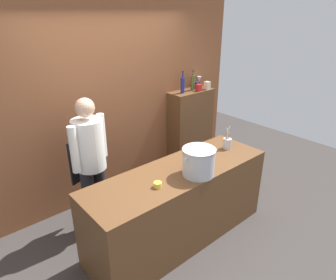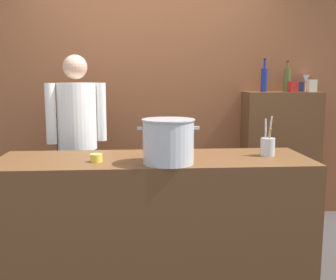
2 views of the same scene
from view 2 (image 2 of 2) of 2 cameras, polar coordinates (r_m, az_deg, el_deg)
ground_plane at (r=3.16m, az=-1.92°, el=-18.76°), size 8.00×8.00×0.00m
brick_back_panel at (r=4.20m, az=-2.80°, el=9.27°), size 4.40×0.10×3.00m
prep_counter at (r=2.98m, az=-1.97°, el=-11.06°), size 2.21×0.70×0.90m
bar_cabinet at (r=4.32m, az=15.54°, el=-2.22°), size 0.76×0.32×1.32m
chef at (r=3.65m, az=-12.71°, el=0.74°), size 0.50×0.40×1.66m
stockpot_large at (r=2.65m, az=0.05°, el=-0.19°), size 0.41×0.35×0.30m
utensil_crock at (r=3.01m, az=13.91°, el=-0.85°), size 0.10×0.10×0.29m
butter_jar at (r=2.76m, az=-10.09°, el=-2.51°), size 0.08×0.08×0.05m
wine_bottle_cobalt at (r=4.18m, az=13.44°, el=8.34°), size 0.06×0.06×0.33m
wine_bottle_olive at (r=4.28m, az=16.49°, el=8.19°), size 0.06×0.06×0.31m
wine_glass_wide at (r=4.45m, az=18.91°, el=8.13°), size 0.08×0.08×0.17m
spice_tin_cream at (r=4.25m, az=19.67°, el=7.23°), size 0.08×0.08×0.12m
spice_tin_red at (r=4.19m, az=17.31°, el=7.20°), size 0.08×0.08×0.10m
spice_tin_navy at (r=4.38m, az=17.94°, el=7.20°), size 0.08×0.08×0.10m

